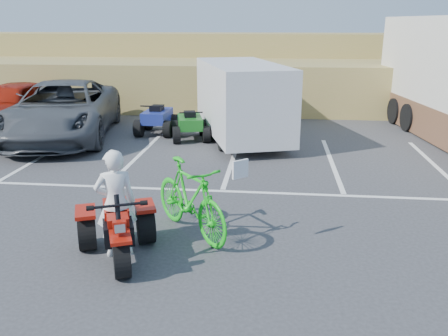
# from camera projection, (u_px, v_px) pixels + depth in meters

# --- Properties ---
(ground) EXTENTS (100.00, 100.00, 0.00)m
(ground) POSITION_uv_depth(u_px,v_px,m) (207.00, 237.00, 8.39)
(ground) COLOR #353537
(ground) RESTS_ON ground
(parking_stripes) EXTENTS (28.00, 5.16, 0.01)m
(parking_stripes) POSITION_uv_depth(u_px,v_px,m) (263.00, 170.00, 12.16)
(parking_stripes) COLOR white
(parking_stripes) RESTS_ON ground
(grass_embankment) EXTENTS (40.00, 8.50, 3.10)m
(grass_embankment) POSITION_uv_depth(u_px,v_px,m) (253.00, 71.00, 22.68)
(grass_embankment) COLOR #998E45
(grass_embankment) RESTS_ON ground
(red_trike_atv) EXTENTS (1.85, 2.08, 1.12)m
(red_trike_atv) POSITION_uv_depth(u_px,v_px,m) (120.00, 258.00, 7.66)
(red_trike_atv) COLOR #9D1408
(red_trike_atv) RESTS_ON ground
(rider) EXTENTS (0.76, 0.64, 1.78)m
(rider) POSITION_uv_depth(u_px,v_px,m) (116.00, 203.00, 7.53)
(rider) COLOR white
(rider) RESTS_ON ground
(green_dirt_bike) EXTENTS (1.96, 2.10, 1.35)m
(green_dirt_bike) POSITION_uv_depth(u_px,v_px,m) (190.00, 198.00, 8.35)
(green_dirt_bike) COLOR #14BF19
(green_dirt_bike) RESTS_ON ground
(grey_pickup) EXTENTS (4.22, 7.00, 1.82)m
(grey_pickup) POSITION_uv_depth(u_px,v_px,m) (63.00, 110.00, 15.40)
(grey_pickup) COLOR #46494E
(grey_pickup) RESTS_ON ground
(red_car) EXTENTS (1.99, 4.82, 1.63)m
(red_car) POSITION_uv_depth(u_px,v_px,m) (11.00, 104.00, 17.01)
(red_car) COLOR #971808
(red_car) RESTS_ON ground
(cargo_trailer) EXTENTS (3.56, 5.59, 2.43)m
(cargo_trailer) POSITION_uv_depth(u_px,v_px,m) (241.00, 99.00, 15.04)
(cargo_trailer) COLOR silver
(cargo_trailer) RESTS_ON ground
(quad_atv_blue) EXTENTS (1.26, 1.67, 1.07)m
(quad_atv_blue) POSITION_uv_depth(u_px,v_px,m) (158.00, 133.00, 16.21)
(quad_atv_blue) COLOR navy
(quad_atv_blue) RESTS_ON ground
(quad_atv_green) EXTENTS (1.50, 1.79, 1.01)m
(quad_atv_green) POSITION_uv_depth(u_px,v_px,m) (190.00, 139.00, 15.42)
(quad_atv_green) COLOR #166219
(quad_atv_green) RESTS_ON ground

